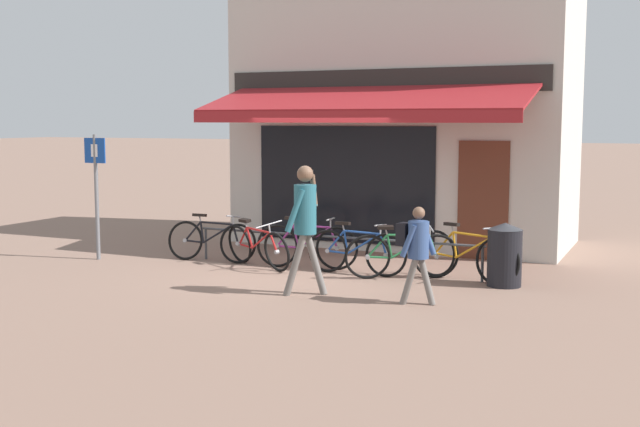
{
  "coord_description": "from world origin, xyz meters",
  "views": [
    {
      "loc": [
        5.56,
        -11.55,
        2.46
      ],
      "look_at": [
        0.58,
        -0.56,
        1.05
      ],
      "focal_mm": 45.0,
      "sensor_mm": 36.0,
      "label": 1
    }
  ],
  "objects_px": {
    "bicycle_purple": "(307,245)",
    "pedestrian_child": "(416,244)",
    "parking_sign": "(96,183)",
    "litter_bin": "(505,254)",
    "bicycle_orange": "(465,255)",
    "bicycle_blue": "(356,251)",
    "bicycle_green": "(402,255)",
    "bicycle_black": "(211,240)",
    "pedestrian_adult": "(305,214)",
    "bicycle_red": "(257,246)"
  },
  "relations": [
    {
      "from": "pedestrian_adult",
      "to": "litter_bin",
      "type": "bearing_deg",
      "value": 24.3
    },
    {
      "from": "bicycle_blue",
      "to": "bicycle_green",
      "type": "xyz_separation_m",
      "value": [
        0.79,
        -0.08,
        0.01
      ]
    },
    {
      "from": "bicycle_red",
      "to": "bicycle_orange",
      "type": "height_order",
      "value": "bicycle_orange"
    },
    {
      "from": "bicycle_orange",
      "to": "bicycle_blue",
      "type": "bearing_deg",
      "value": -156.48
    },
    {
      "from": "litter_bin",
      "to": "bicycle_blue",
      "type": "bearing_deg",
      "value": -178.62
    },
    {
      "from": "bicycle_orange",
      "to": "pedestrian_child",
      "type": "relative_size",
      "value": 1.34
    },
    {
      "from": "pedestrian_adult",
      "to": "bicycle_orange",
      "type": "bearing_deg",
      "value": 34.73
    },
    {
      "from": "bicycle_black",
      "to": "bicycle_blue",
      "type": "height_order",
      "value": "bicycle_black"
    },
    {
      "from": "bicycle_blue",
      "to": "litter_bin",
      "type": "distance_m",
      "value": 2.35
    },
    {
      "from": "bicycle_purple",
      "to": "pedestrian_child",
      "type": "height_order",
      "value": "pedestrian_child"
    },
    {
      "from": "bicycle_blue",
      "to": "parking_sign",
      "type": "relative_size",
      "value": 0.77
    },
    {
      "from": "bicycle_green",
      "to": "bicycle_orange",
      "type": "xyz_separation_m",
      "value": [
        0.93,
        0.27,
        0.01
      ]
    },
    {
      "from": "bicycle_green",
      "to": "pedestrian_adult",
      "type": "bearing_deg",
      "value": -145.93
    },
    {
      "from": "bicycle_black",
      "to": "pedestrian_adult",
      "type": "height_order",
      "value": "pedestrian_adult"
    },
    {
      "from": "bicycle_purple",
      "to": "pedestrian_child",
      "type": "distance_m",
      "value": 3.06
    },
    {
      "from": "bicycle_red",
      "to": "bicycle_orange",
      "type": "distance_m",
      "value": 3.48
    },
    {
      "from": "bicycle_red",
      "to": "bicycle_purple",
      "type": "bearing_deg",
      "value": 44.81
    },
    {
      "from": "bicycle_purple",
      "to": "bicycle_orange",
      "type": "height_order",
      "value": "bicycle_orange"
    },
    {
      "from": "bicycle_red",
      "to": "bicycle_blue",
      "type": "bearing_deg",
      "value": 30.37
    },
    {
      "from": "pedestrian_child",
      "to": "parking_sign",
      "type": "relative_size",
      "value": 0.6
    },
    {
      "from": "litter_bin",
      "to": "bicycle_orange",
      "type": "bearing_deg",
      "value": 167.79
    },
    {
      "from": "bicycle_green",
      "to": "pedestrian_adult",
      "type": "distance_m",
      "value": 2.01
    },
    {
      "from": "bicycle_purple",
      "to": "bicycle_orange",
      "type": "relative_size",
      "value": 0.98
    },
    {
      "from": "bicycle_black",
      "to": "bicycle_blue",
      "type": "distance_m",
      "value": 2.76
    },
    {
      "from": "bicycle_red",
      "to": "litter_bin",
      "type": "relative_size",
      "value": 1.72
    },
    {
      "from": "bicycle_blue",
      "to": "bicycle_green",
      "type": "relative_size",
      "value": 1.03
    },
    {
      "from": "litter_bin",
      "to": "pedestrian_adult",
      "type": "bearing_deg",
      "value": -143.87
    },
    {
      "from": "parking_sign",
      "to": "pedestrian_adult",
      "type": "bearing_deg",
      "value": -13.59
    },
    {
      "from": "bicycle_blue",
      "to": "pedestrian_child",
      "type": "height_order",
      "value": "pedestrian_child"
    },
    {
      "from": "bicycle_black",
      "to": "bicycle_red",
      "type": "distance_m",
      "value": 1.04
    },
    {
      "from": "pedestrian_adult",
      "to": "pedestrian_child",
      "type": "relative_size",
      "value": 1.38
    },
    {
      "from": "bicycle_red",
      "to": "bicycle_purple",
      "type": "height_order",
      "value": "bicycle_purple"
    },
    {
      "from": "pedestrian_adult",
      "to": "bicycle_red",
      "type": "bearing_deg",
      "value": 124.11
    },
    {
      "from": "bicycle_orange",
      "to": "litter_bin",
      "type": "relative_size",
      "value": 1.87
    },
    {
      "from": "pedestrian_adult",
      "to": "litter_bin",
      "type": "relative_size",
      "value": 1.94
    },
    {
      "from": "pedestrian_child",
      "to": "bicycle_red",
      "type": "bearing_deg",
      "value": 161.24
    },
    {
      "from": "bicycle_red",
      "to": "bicycle_green",
      "type": "height_order",
      "value": "bicycle_green"
    },
    {
      "from": "bicycle_orange",
      "to": "pedestrian_adult",
      "type": "height_order",
      "value": "pedestrian_adult"
    },
    {
      "from": "bicycle_blue",
      "to": "pedestrian_adult",
      "type": "height_order",
      "value": "pedestrian_adult"
    },
    {
      "from": "bicycle_orange",
      "to": "bicycle_purple",
      "type": "bearing_deg",
      "value": -161.74
    },
    {
      "from": "bicycle_purple",
      "to": "bicycle_blue",
      "type": "bearing_deg",
      "value": -18.27
    },
    {
      "from": "parking_sign",
      "to": "pedestrian_child",
      "type": "bearing_deg",
      "value": -9.39
    },
    {
      "from": "bicycle_black",
      "to": "parking_sign",
      "type": "xyz_separation_m",
      "value": [
        -1.93,
        -0.67,
        0.99
      ]
    },
    {
      "from": "bicycle_purple",
      "to": "bicycle_orange",
      "type": "distance_m",
      "value": 2.67
    },
    {
      "from": "bicycle_purple",
      "to": "parking_sign",
      "type": "height_order",
      "value": "parking_sign"
    },
    {
      "from": "bicycle_black",
      "to": "bicycle_red",
      "type": "relative_size",
      "value": 1.06
    },
    {
      "from": "bicycle_purple",
      "to": "pedestrian_child",
      "type": "xyz_separation_m",
      "value": [
        2.46,
        -1.78,
        0.44
      ]
    },
    {
      "from": "bicycle_green",
      "to": "pedestrian_child",
      "type": "xyz_separation_m",
      "value": [
        0.72,
        -1.55,
        0.44
      ]
    },
    {
      "from": "litter_bin",
      "to": "parking_sign",
      "type": "relative_size",
      "value": 0.43
    },
    {
      "from": "bicycle_purple",
      "to": "parking_sign",
      "type": "distance_m",
      "value": 3.94
    }
  ]
}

